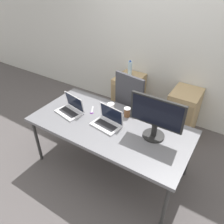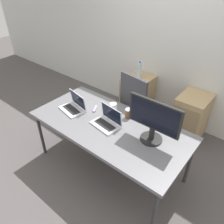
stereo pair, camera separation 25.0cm
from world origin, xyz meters
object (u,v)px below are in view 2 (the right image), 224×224
object	(u,v)px
laptop_right	(74,106)
laptop_left	(107,121)
cabinet_right	(191,117)
monitor	(154,120)
coffee_cup_white	(113,108)
coffee_cup_brown	(128,113)
water_bottle	(139,70)
cabinet_left	(137,97)
office_chair	(141,116)

from	to	relation	value
laptop_right	laptop_left	bearing A→B (deg)	3.20
cabinet_right	monitor	size ratio (longest dim) A/B	1.25
coffee_cup_white	coffee_cup_brown	distance (m)	0.22
water_bottle	laptop_left	size ratio (longest dim) A/B	0.78
water_bottle	coffee_cup_brown	bearing A→B (deg)	-63.08
cabinet_left	coffee_cup_brown	distance (m)	1.20
laptop_right	cabinet_right	bearing A→B (deg)	50.02
laptop_left	laptop_right	bearing A→B (deg)	-176.80
monitor	coffee_cup_brown	world-z (taller)	monitor
laptop_left	monitor	distance (m)	0.58
office_chair	laptop_left	bearing A→B (deg)	-90.30
monitor	laptop_left	bearing A→B (deg)	-169.55
cabinet_right	water_bottle	world-z (taller)	water_bottle
cabinet_left	monitor	xyz separation A→B (m)	(0.94, -1.18, 0.61)
laptop_left	coffee_cup_brown	distance (m)	0.29
office_chair	cabinet_left	bearing A→B (deg)	127.54
laptop_right	water_bottle	bearing A→B (deg)	84.17
laptop_right	monitor	size ratio (longest dim) A/B	0.64
coffee_cup_brown	monitor	bearing A→B (deg)	-22.12
coffee_cup_brown	cabinet_right	bearing A→B (deg)	65.83
cabinet_left	laptop_left	distance (m)	1.40
laptop_left	office_chair	bearing A→B (deg)	89.70
laptop_left	coffee_cup_white	xyz separation A→B (m)	(-0.12, 0.26, 0.01)
cabinet_left	coffee_cup_brown	xyz separation A→B (m)	(0.51, -1.00, 0.42)
water_bottle	laptop_right	bearing A→B (deg)	-95.83
laptop_left	coffee_cup_white	size ratio (longest dim) A/B	3.12
water_bottle	laptop_right	world-z (taller)	water_bottle
office_chair	water_bottle	bearing A→B (deg)	127.43
laptop_left	coffee_cup_brown	world-z (taller)	laptop_left
cabinet_right	water_bottle	distance (m)	1.08
office_chair	coffee_cup_brown	xyz separation A→B (m)	(0.10, -0.47, 0.34)
water_bottle	monitor	world-z (taller)	monitor
office_chair	cabinet_right	distance (m)	0.77
water_bottle	coffee_cup_white	distance (m)	1.06
office_chair	coffee_cup_brown	bearing A→B (deg)	-77.77
cabinet_right	laptop_right	distance (m)	1.75
office_chair	laptop_left	world-z (taller)	office_chair
laptop_right	coffee_cup_white	xyz separation A→B (m)	(0.42, 0.29, 0.01)
office_chair	laptop_right	distance (m)	1.00
monitor	coffee_cup_white	distance (m)	0.70
water_bottle	monitor	bearing A→B (deg)	-51.52
coffee_cup_white	cabinet_right	bearing A→B (deg)	56.50
cabinet_right	laptop_left	world-z (taller)	laptop_left
laptop_right	coffee_cup_brown	world-z (taller)	laptop_right
cabinet_right	water_bottle	bearing A→B (deg)	179.87
office_chair	coffee_cup_brown	distance (m)	0.59
laptop_right	coffee_cup_white	world-z (taller)	laptop_right
office_chair	coffee_cup_brown	world-z (taller)	office_chair
cabinet_left	water_bottle	xyz separation A→B (m)	(0.00, 0.00, 0.49)
laptop_right	coffee_cup_white	bearing A→B (deg)	34.29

